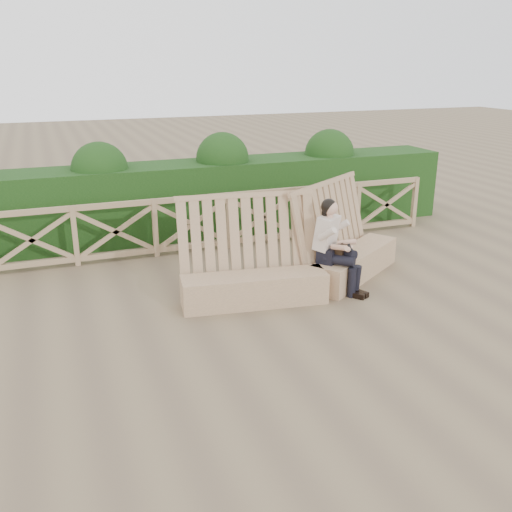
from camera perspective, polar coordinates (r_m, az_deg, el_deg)
name	(u,v)px	position (r m, az deg, el deg)	size (l,w,h in m)	color
ground	(258,327)	(7.95, 0.23, -7.12)	(60.00, 60.00, 0.00)	brown
bench	(305,264)	(9.16, 4.91, -0.84)	(4.16, 1.88, 1.60)	#8B694F
woman	(334,243)	(8.99, 7.80, 1.31)	(0.76, 0.92, 1.49)	black
guardrail	(192,224)	(10.89, -6.38, 3.20)	(10.10, 0.09, 1.10)	#9A7F59
hedge	(177,200)	(11.97, -7.88, 5.57)	(12.00, 1.20, 1.50)	black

